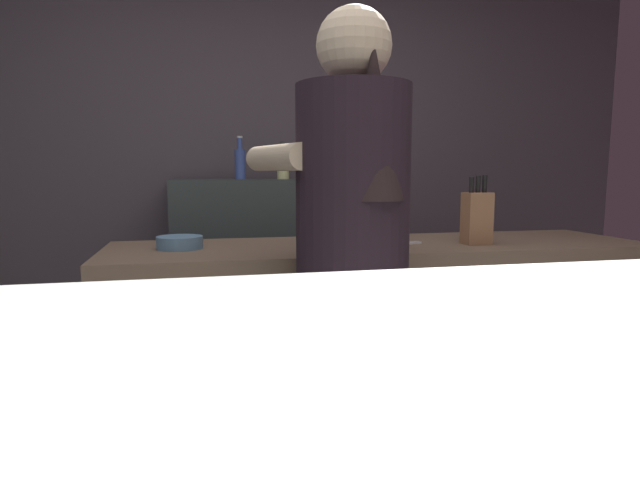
# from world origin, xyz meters

# --- Properties ---
(wall_back) EXTENTS (5.20, 0.10, 2.70)m
(wall_back) POSITION_xyz_m (0.00, 2.20, 1.35)
(wall_back) COLOR #4C434A
(wall_back) RESTS_ON ground
(prep_counter) EXTENTS (2.10, 0.60, 0.93)m
(prep_counter) POSITION_xyz_m (0.35, 0.70, 0.46)
(prep_counter) COLOR brown
(prep_counter) RESTS_ON ground
(back_shelf) EXTENTS (0.99, 0.36, 1.16)m
(back_shelf) POSITION_xyz_m (-0.02, 1.92, 0.58)
(back_shelf) COLOR #353D3B
(back_shelf) RESTS_ON ground
(bartender) EXTENTS (0.49, 0.55, 1.67)m
(bartender) POSITION_xyz_m (0.10, 0.24, 0.97)
(bartender) COLOR #2D2F40
(bartender) RESTS_ON ground
(knife_block) EXTENTS (0.10, 0.08, 0.27)m
(knife_block) POSITION_xyz_m (0.70, 0.60, 1.03)
(knife_block) COLOR brown
(knife_block) RESTS_ON prep_counter
(mixing_bowl) EXTENTS (0.17, 0.17, 0.05)m
(mixing_bowl) POSITION_xyz_m (-0.42, 0.72, 0.95)
(mixing_bowl) COLOR slate
(mixing_bowl) RESTS_ON prep_counter
(chefs_knife) EXTENTS (0.24, 0.08, 0.01)m
(chefs_knife) POSITION_xyz_m (0.38, 0.65, 0.93)
(chefs_knife) COLOR silver
(chefs_knife) RESTS_ON prep_counter
(bottle_soy) EXTENTS (0.07, 0.07, 0.22)m
(bottle_soy) POSITION_xyz_m (0.14, 1.86, 1.25)
(bottle_soy) COLOR #CACA83
(bottle_soy) RESTS_ON back_shelf
(bottle_hot_sauce) EXTENTS (0.06, 0.06, 0.24)m
(bottle_hot_sauce) POSITION_xyz_m (-0.10, 1.86, 1.26)
(bottle_hot_sauce) COLOR #3B5197
(bottle_hot_sauce) RESTS_ON back_shelf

